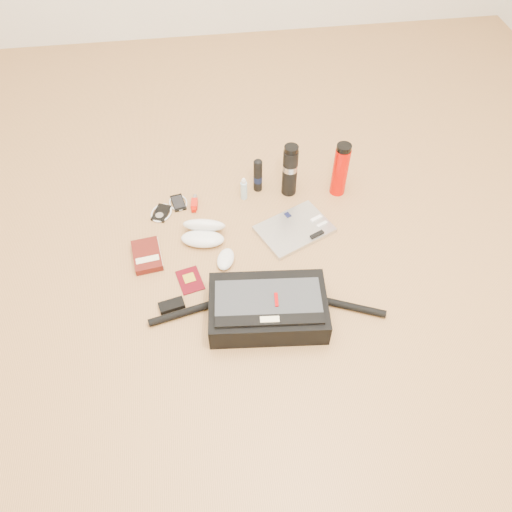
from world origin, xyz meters
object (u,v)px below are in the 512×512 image
laptop (295,229)px  thermos_red (340,170)px  messenger_bag (267,308)px  book (147,255)px  thermos_black (290,170)px

laptop → thermos_red: 0.35m
thermos_red → messenger_bag: bearing=-124.0°
laptop → thermos_red: bearing=17.4°
book → thermos_red: (0.88, 0.28, 0.12)m
messenger_bag → thermos_black: bearing=78.4°
messenger_bag → thermos_black: size_ratio=3.44×
thermos_black → thermos_red: bearing=-7.4°
thermos_black → laptop: bearing=-94.1°
laptop → thermos_black: bearing=61.2°
thermos_black → book: bearing=-154.4°
book → thermos_black: thermos_black is taller
messenger_bag → thermos_black: (0.20, 0.66, 0.08)m
messenger_bag → thermos_red: (0.43, 0.63, 0.08)m
messenger_bag → laptop: messenger_bag is taller
laptop → thermos_red: size_ratio=1.36×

